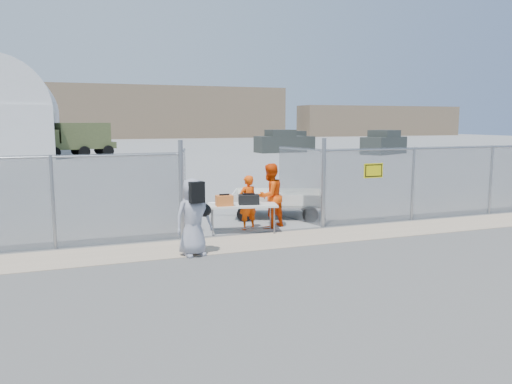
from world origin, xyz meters
name	(u,v)px	position (x,y,z in m)	size (l,w,h in m)	color
ground	(286,251)	(0.00, 0.00, 0.00)	(160.00, 160.00, 0.00)	#555555
tarmac_inside	(121,151)	(0.00, 42.00, 0.01)	(160.00, 80.00, 0.01)	gray
dirt_strip	(270,241)	(0.00, 1.00, 0.01)	(44.00, 1.60, 0.01)	tan
distant_hills	(131,112)	(5.00, 78.00, 4.50)	(140.00, 6.00, 9.00)	#7F684F
chain_link_fence	(256,192)	(0.00, 2.00, 1.10)	(40.00, 0.20, 2.20)	gray
quonset_hangar	(6,110)	(-10.00, 40.00, 4.00)	(9.00, 18.00, 8.00)	silver
folding_table	(242,219)	(-0.35, 2.11, 0.39)	(1.82, 0.76, 0.77)	white
orange_bag	(224,201)	(-0.86, 2.06, 0.91)	(0.44, 0.29, 0.27)	orange
black_duffel	(249,199)	(-0.19, 2.05, 0.90)	(0.54, 0.31, 0.26)	black
security_worker_left	(248,203)	(-0.08, 2.45, 0.75)	(0.55, 0.36, 1.50)	#FF4A07
security_worker_right	(270,196)	(0.58, 2.45, 0.90)	(0.88, 0.68, 1.81)	#FF4A07
visitor	(193,217)	(-2.08, 0.34, 0.87)	(0.85, 0.55, 1.73)	#9696A3
utility_trailer	(278,203)	(1.38, 3.82, 0.43)	(3.55, 1.83, 0.86)	white
military_truck	(78,140)	(-4.12, 34.62, 1.41)	(5.93, 2.19, 2.83)	#4F592F
parked_vehicle_near	(280,141)	(14.07, 33.73, 1.05)	(4.66, 2.11, 2.11)	#323632
parked_vehicle_mid	(293,141)	(16.79, 36.86, 0.96)	(4.26, 1.92, 1.92)	#323632
parked_vehicle_far	(384,142)	(21.94, 28.25, 1.06)	(4.68, 2.12, 2.12)	#323632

